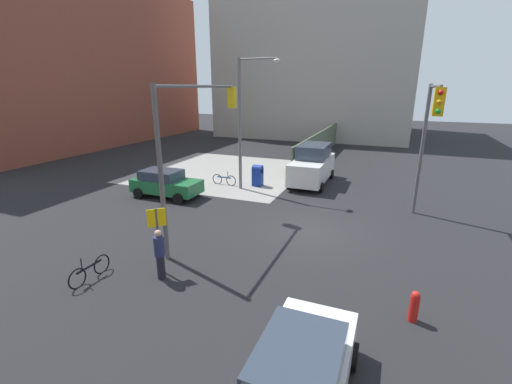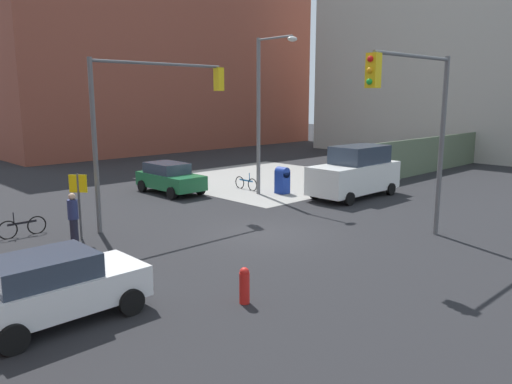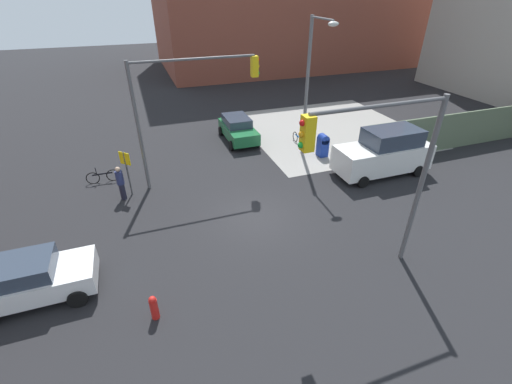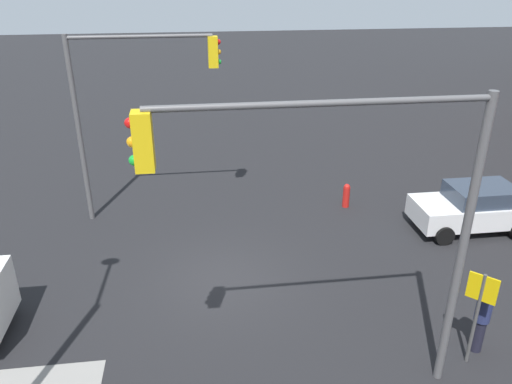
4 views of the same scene
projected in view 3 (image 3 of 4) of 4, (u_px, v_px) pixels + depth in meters
The scene contains 15 objects.
ground_plane at pixel (257, 217), 16.02m from camera, with size 120.00×120.00×0.00m, color black.
sidewalk_corner at pixel (328, 129), 25.85m from camera, with size 12.00×12.00×0.01m, color gray.
construction_fence at pixel (506, 123), 23.54m from camera, with size 22.79×0.12×2.40m, color #56664C.
traffic_signal_nw_corner at pixel (186, 96), 16.64m from camera, with size 6.35×0.36×6.50m.
traffic_signal_se_corner at pixel (383, 160), 10.76m from camera, with size 5.00×0.36×6.50m.
street_lamp_corner at pixel (310, 80), 19.45m from camera, with size 0.56×2.68×8.00m.
warning_sign_two_way at pixel (126, 166), 16.95m from camera, with size 0.48×0.48×2.40m.
mailbox_blue at pixel (323, 145), 21.43m from camera, with size 0.56×0.64×1.43m.
fire_hydrant at pixel (154, 307), 10.94m from camera, with size 0.26×0.26×0.94m.
sedan_green at pixel (238, 129), 23.59m from camera, with size 2.02×4.11×1.62m.
sedan_white at pixel (30, 279), 11.51m from camera, with size 3.92×2.02×1.62m.
van_white_delivery at pixel (384, 153), 19.18m from camera, with size 5.40×2.32×2.62m.
pedestrian_crossing at pixel (121, 183), 16.93m from camera, with size 0.36×0.36×1.81m.
bicycle_leaning_on_fence at pixel (298, 139), 23.25m from camera, with size 0.05×1.75×0.97m.
bicycle_at_crosswalk at pixel (103, 176), 18.72m from camera, with size 1.75×0.05×0.97m.
Camera 3 is at (-4.42, -12.32, 9.31)m, focal length 24.00 mm.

